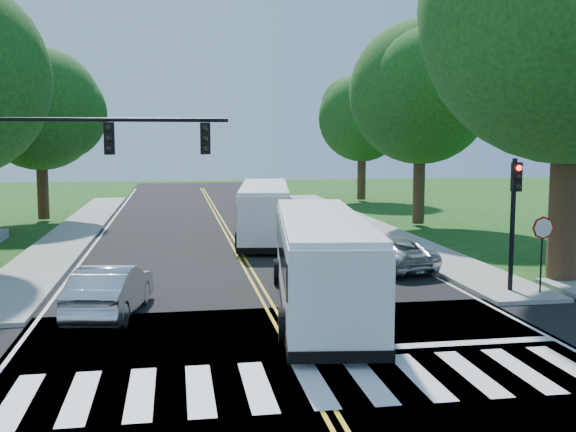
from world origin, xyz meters
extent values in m
plane|color=#114110|center=(0.00, 0.00, 0.00)|extent=(140.00, 140.00, 0.00)
cube|color=black|center=(0.00, 18.00, 0.01)|extent=(14.00, 96.00, 0.01)
cube|color=black|center=(0.00, 0.00, 0.01)|extent=(60.00, 12.00, 0.01)
cube|color=gold|center=(0.00, 22.00, 0.01)|extent=(0.36, 70.00, 0.01)
cube|color=silver|center=(-6.80, 22.00, 0.01)|extent=(0.12, 70.00, 0.01)
cube|color=silver|center=(6.80, 22.00, 0.01)|extent=(0.12, 70.00, 0.01)
cube|color=silver|center=(0.00, -0.50, 0.02)|extent=(12.60, 3.00, 0.01)
cube|color=silver|center=(3.50, 1.60, 0.02)|extent=(6.60, 0.40, 0.01)
cube|color=gray|center=(-8.30, 25.00, 0.07)|extent=(2.60, 40.00, 0.15)
cube|color=gray|center=(8.30, 25.00, 0.07)|extent=(2.60, 40.00, 0.15)
cylinder|color=#352015|center=(11.00, 8.00, 3.15)|extent=(1.10, 1.10, 6.00)
sphere|color=#2B6C20|center=(11.00, 8.00, 9.66)|extent=(10.80, 10.80, 10.80)
cylinder|color=#352015|center=(-11.00, 30.00, 2.35)|extent=(0.70, 0.70, 4.40)
sphere|color=#2B6C20|center=(-11.00, 30.00, 7.02)|extent=(7.60, 7.60, 7.60)
cylinder|color=#352015|center=(11.50, 24.00, 2.65)|extent=(0.70, 0.70, 5.00)
sphere|color=#2B6C20|center=(11.50, 24.00, 7.88)|extent=(8.40, 8.40, 8.40)
cylinder|color=#352015|center=(12.50, 40.00, 2.35)|extent=(0.70, 0.70, 4.40)
sphere|color=#2B6C20|center=(12.50, 40.00, 6.89)|extent=(7.20, 7.20, 7.20)
cylinder|color=black|center=(-4.70, 6.50, 5.75)|extent=(7.00, 0.12, 0.12)
cube|color=black|center=(-4.70, 6.35, 5.20)|extent=(0.30, 0.22, 0.95)
cube|color=black|center=(-1.90, 6.35, 5.20)|extent=(0.30, 0.22, 0.95)
cylinder|color=black|center=(8.20, 6.50, 2.35)|extent=(0.16, 0.16, 4.40)
cube|color=black|center=(8.20, 6.35, 3.95)|extent=(0.30, 0.22, 0.95)
sphere|color=#FF0A05|center=(8.20, 6.21, 4.25)|extent=(0.18, 0.18, 0.18)
cylinder|color=black|center=(9.00, 6.00, 1.25)|extent=(0.06, 0.06, 2.20)
cylinder|color=#A50A07|center=(9.00, 5.97, 2.30)|extent=(0.76, 0.04, 0.76)
cube|color=white|center=(1.50, 5.61, 1.46)|extent=(3.79, 11.23, 2.57)
cube|color=black|center=(1.50, 5.61, 1.93)|extent=(3.76, 10.48, 0.89)
cube|color=black|center=(2.22, 11.12, 1.79)|extent=(2.28, 0.40, 1.49)
cube|color=orange|center=(2.22, 11.12, 2.63)|extent=(1.59, 0.30, 0.30)
cube|color=black|center=(1.50, 5.61, 0.32)|extent=(3.85, 11.34, 0.28)
cube|color=white|center=(1.50, 5.61, 2.79)|extent=(3.70, 10.90, 0.21)
cylinder|color=black|center=(3.17, 9.06, 0.46)|extent=(0.41, 0.93, 0.90)
cylinder|color=black|center=(0.77, 9.38, 0.46)|extent=(0.41, 0.93, 0.90)
cylinder|color=black|center=(2.27, 2.12, 0.46)|extent=(0.41, 0.93, 0.90)
cylinder|color=black|center=(-0.14, 2.44, 0.46)|extent=(0.41, 0.93, 0.90)
cube|color=white|center=(1.71, 20.09, 1.43)|extent=(3.84, 11.03, 2.52)
cube|color=black|center=(1.71, 20.09, 1.89)|extent=(3.80, 10.29, 0.87)
cube|color=black|center=(2.48, 25.49, 1.75)|extent=(2.23, 0.42, 1.47)
cube|color=orange|center=(2.48, 25.49, 2.58)|extent=(1.56, 0.32, 0.29)
cube|color=black|center=(1.71, 20.09, 0.31)|extent=(3.91, 11.14, 0.27)
cube|color=white|center=(1.71, 20.09, 2.74)|extent=(3.75, 10.71, 0.20)
cylinder|color=black|center=(3.39, 23.46, 0.45)|extent=(0.41, 0.91, 0.88)
cylinder|color=black|center=(1.03, 23.79, 0.45)|extent=(0.41, 0.91, 0.88)
cylinder|color=black|center=(2.42, 16.65, 0.45)|extent=(0.41, 0.91, 0.88)
cylinder|color=black|center=(0.06, 16.99, 0.45)|extent=(0.41, 0.91, 0.88)
imported|color=silver|center=(-4.75, 5.91, 0.77)|extent=(2.36, 4.81, 1.52)
imported|color=silver|center=(5.44, 11.31, 0.67)|extent=(3.35, 5.16, 1.32)
imported|color=black|center=(5.05, 21.23, 0.61)|extent=(2.33, 4.35, 1.20)
camera|label=1|loc=(-2.83, -14.09, 5.20)|focal=42.00mm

